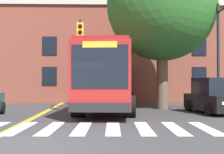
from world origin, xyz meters
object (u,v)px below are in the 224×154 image
Objects in this scene: car_black_far_lane at (214,97)px; traffic_light_overhead at (80,49)px; city_bus at (108,77)px; street_tree_curbside_large at (162,6)px.

car_black_far_lane is 7.49m from traffic_light_overhead.
city_bus is 5.70m from car_black_far_lane.
city_bus is at bearing 162.80° from car_black_far_lane.
car_black_far_lane is 0.81× the size of traffic_light_overhead.
street_tree_curbside_large is (4.79, 1.31, 2.75)m from traffic_light_overhead.
traffic_light_overhead is (-1.55, -0.29, 1.50)m from city_bus.
city_bus is 2.23× the size of traffic_light_overhead.
traffic_light_overhead is at bearing -164.65° from street_tree_curbside_large.
city_bus is at bearing -162.38° from street_tree_curbside_large.
traffic_light_overhead reaches higher than car_black_far_lane.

